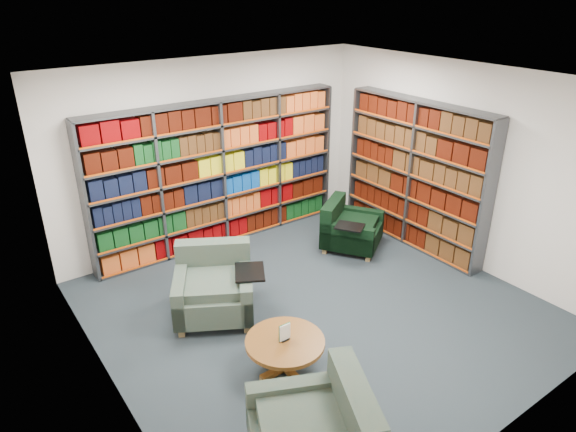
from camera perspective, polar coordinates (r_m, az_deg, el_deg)
room_shell at (r=5.87m, az=3.43°, el=1.13°), size 5.02×5.02×2.82m
bookshelf_back at (r=7.80m, az=-7.52°, el=4.65°), size 4.00×0.28×2.20m
bookshelf_right at (r=7.92m, az=13.91°, el=4.44°), size 0.28×2.50×2.20m
chair_teal_left at (r=6.38m, az=-8.19°, el=-7.85°), size 1.25×1.25×0.83m
chair_green_right at (r=7.87m, az=6.60°, el=-1.47°), size 1.12×1.12×0.73m
coffee_table at (r=5.45m, az=-0.34°, el=-14.30°), size 0.82×0.82×0.58m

